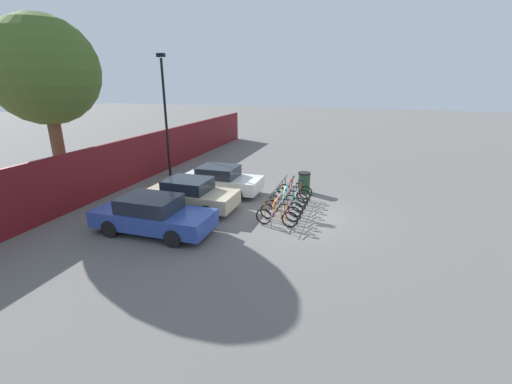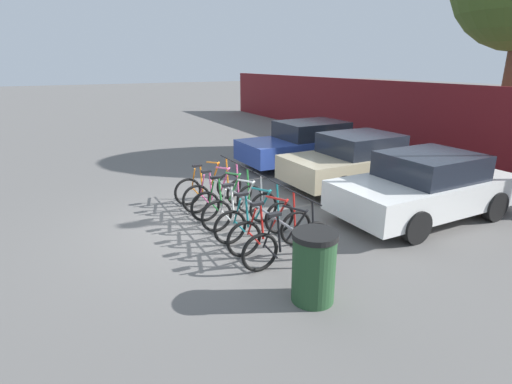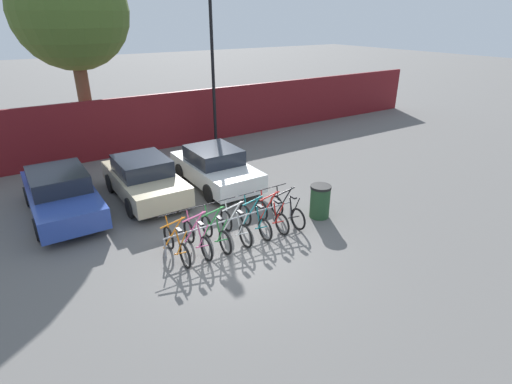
# 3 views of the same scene
# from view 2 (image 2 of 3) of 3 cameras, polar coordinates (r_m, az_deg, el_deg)

# --- Properties ---
(ground_plane) EXTENTS (120.00, 120.00, 0.00)m
(ground_plane) POSITION_cam_2_polar(r_m,az_deg,el_deg) (8.33, -6.63, -4.66)
(ground_plane) COLOR #605E5B
(hoarding_wall) EXTENTS (36.00, 0.16, 2.52)m
(hoarding_wall) POSITION_cam_2_polar(r_m,az_deg,el_deg) (14.32, 31.59, 7.61)
(hoarding_wall) COLOR maroon
(hoarding_wall) RESTS_ON ground
(bike_rack) EXTENTS (4.06, 0.04, 0.57)m
(bike_rack) POSITION_cam_2_polar(r_m,az_deg,el_deg) (8.05, -1.18, -1.62)
(bike_rack) COLOR gray
(bike_rack) RESTS_ON ground
(bicycle_orange) EXTENTS (0.68, 1.71, 1.05)m
(bicycle_orange) POSITION_cam_2_polar(r_m,az_deg,el_deg) (9.55, -6.74, 0.74)
(bicycle_orange) COLOR black
(bicycle_orange) RESTS_ON ground
(bicycle_pink) EXTENTS (0.68, 1.71, 1.05)m
(bicycle_pink) POSITION_cam_2_polar(r_m,az_deg,el_deg) (9.04, -5.38, -0.22)
(bicycle_pink) COLOR black
(bicycle_pink) RESTS_ON ground
(bicycle_green) EXTENTS (0.68, 1.71, 1.05)m
(bicycle_green) POSITION_cam_2_polar(r_m,az_deg,el_deg) (8.57, -3.98, -1.22)
(bicycle_green) COLOR black
(bicycle_green) RESTS_ON ground
(bicycle_white) EXTENTS (0.68, 1.71, 1.05)m
(bicycle_white) POSITION_cam_2_polar(r_m,az_deg,el_deg) (8.04, -2.19, -2.50)
(bicycle_white) COLOR black
(bicycle_white) RESTS_ON ground
(bicycle_teal) EXTENTS (0.68, 1.71, 1.05)m
(bicycle_teal) POSITION_cam_2_polar(r_m,az_deg,el_deg) (7.51, -0.07, -4.00)
(bicycle_teal) COLOR black
(bicycle_teal) RESTS_ON ground
(bicycle_red) EXTENTS (0.68, 1.71, 1.05)m
(bicycle_red) POSITION_cam_2_polar(r_m,az_deg,el_deg) (7.05, 2.13, -5.55)
(bicycle_red) COLOR black
(bicycle_red) RESTS_ON ground
(bicycle_black) EXTENTS (0.68, 1.71, 1.05)m
(bicycle_black) POSITION_cam_2_polar(r_m,az_deg,el_deg) (6.61, 4.61, -7.28)
(bicycle_black) COLOR black
(bicycle_black) RESTS_ON ground
(car_blue) EXTENTS (1.91, 4.49, 1.40)m
(car_blue) POSITION_cam_2_polar(r_m,az_deg,el_deg) (13.15, 7.53, 6.90)
(car_blue) COLOR #2D479E
(car_blue) RESTS_ON ground
(car_beige) EXTENTS (1.91, 4.03, 1.40)m
(car_beige) POSITION_cam_2_polar(r_m,az_deg,el_deg) (11.09, 14.27, 4.41)
(car_beige) COLOR #C1B28E
(car_beige) RESTS_ON ground
(car_white) EXTENTS (1.91, 4.05, 1.40)m
(car_white) POSITION_cam_2_polar(r_m,az_deg,el_deg) (9.19, 23.05, 0.74)
(car_white) COLOR silver
(car_white) RESTS_ON ground
(trash_bin) EXTENTS (0.63, 0.63, 1.03)m
(trash_bin) POSITION_cam_2_polar(r_m,az_deg,el_deg) (5.64, 8.26, -10.51)
(trash_bin) COLOR #234728
(trash_bin) RESTS_ON ground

